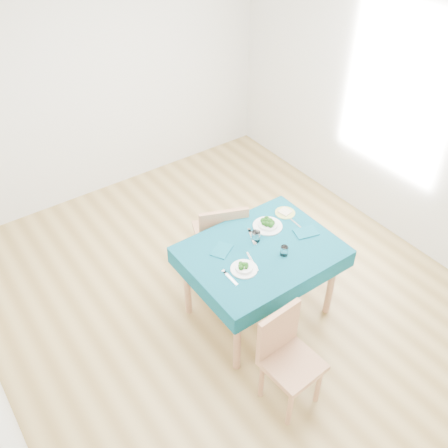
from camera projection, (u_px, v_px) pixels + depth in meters
room_shell at (224, 174)px, 3.84m from camera, size 4.02×4.52×2.73m
table at (259, 282)px, 4.29m from camera, size 1.22×0.93×0.76m
chair_near at (293, 361)px, 3.56m from camera, size 0.40×0.44×0.95m
chair_far at (219, 223)px, 4.63m from camera, size 0.59×0.62×1.11m
bowl_near at (244, 267)px, 3.85m from camera, size 0.21×0.21×0.06m
bowl_far at (268, 223)px, 4.25m from camera, size 0.25×0.25×0.08m
fork_near at (230, 278)px, 3.80m from camera, size 0.03×0.18×0.00m
knife_near at (252, 261)px, 3.94m from camera, size 0.08×0.22×0.00m
fork_far at (252, 237)px, 4.16m from camera, size 0.10×0.19×0.00m
knife_far at (296, 223)px, 4.30m from camera, size 0.03×0.21×0.00m
napkin_near at (222, 250)px, 4.03m from camera, size 0.22×0.20×0.01m
napkin_far at (306, 232)px, 4.21m from camera, size 0.22×0.18×0.01m
tumbler_center at (256, 236)px, 4.10m from camera, size 0.07×0.07×0.09m
tumbler_side at (284, 251)px, 3.98m from camera, size 0.06×0.06×0.08m
side_plate at (285, 213)px, 4.41m from camera, size 0.18×0.18×0.01m
bread_slice at (285, 212)px, 4.41m from camera, size 0.11×0.11×0.01m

